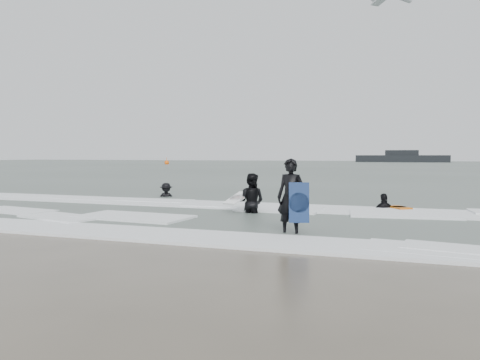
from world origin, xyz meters
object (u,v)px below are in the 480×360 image
(surfer_right_near, at_px, (384,210))
(surfer_breaker, at_px, (166,198))
(buoy, at_px, (167,163))
(surfer_centre, at_px, (290,235))
(vessel_horizon, at_px, (402,158))
(surfer_wading, at_px, (251,214))

(surfer_right_near, bearing_deg, surfer_breaker, -33.17)
(surfer_right_near, bearing_deg, buoy, -80.48)
(buoy, bearing_deg, surfer_right_near, -55.41)
(surfer_centre, distance_m, surfer_breaker, 11.20)
(surfer_breaker, distance_m, vessel_horizon, 124.29)
(surfer_centre, bearing_deg, buoy, 130.33)
(surfer_wading, bearing_deg, surfer_breaker, -35.38)
(surfer_right_near, height_order, buoy, buoy)
(buoy, relative_size, vessel_horizon, 0.06)
(surfer_centre, height_order, buoy, buoy)
(surfer_wading, height_order, buoy, buoy)
(surfer_centre, xyz_separation_m, buoy, (-47.96, 78.71, 0.42))
(surfer_wading, distance_m, buoy, 87.89)
(surfer_right_near, distance_m, buoy, 87.71)
(surfer_centre, distance_m, surfer_wading, 4.28)
(surfer_centre, height_order, surfer_right_near, surfer_centre)
(surfer_centre, height_order, surfer_breaker, surfer_centre)
(surfer_right_near, bearing_deg, surfer_wading, 9.96)
(surfer_wading, xyz_separation_m, surfer_breaker, (-5.67, 4.27, 0.00))
(surfer_breaker, height_order, vessel_horizon, vessel_horizon)
(surfer_centre, height_order, vessel_horizon, vessel_horizon)
(surfer_wading, distance_m, vessel_horizon, 128.36)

